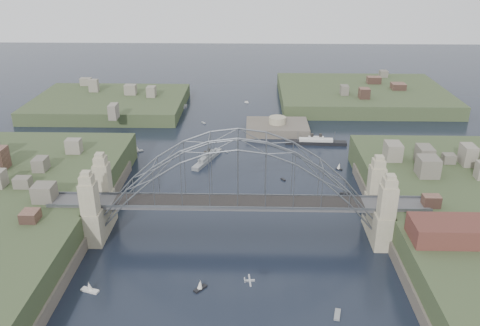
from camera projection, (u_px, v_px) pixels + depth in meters
name	position (u px, v px, depth m)	size (l,w,h in m)	color
ground	(238.00, 234.00, 113.12)	(500.00, 500.00, 0.00)	black
bridge	(238.00, 186.00, 108.22)	(84.00, 13.80, 24.60)	#4D4D4F
headland_nw	(110.00, 108.00, 201.33)	(60.00, 45.00, 9.00)	#354425
headland_ne	(361.00, 99.00, 212.55)	(70.00, 55.00, 9.50)	#354425
fort_island	(277.00, 132.00, 177.18)	(22.00, 16.00, 9.40)	#534B41
wharf_shed	(463.00, 231.00, 95.28)	(20.00, 8.00, 4.00)	#592D26
finger_pier	(456.00, 318.00, 86.26)	(4.00, 22.00, 1.40)	#4D4D4F
naval_cruiser_near	(207.00, 159.00, 152.00)	(8.06, 16.41, 5.02)	gray
naval_cruiser_far	(178.00, 110.00, 198.50)	(5.78, 13.95, 4.72)	gray
ocean_liner	(316.00, 142.00, 165.05)	(20.41, 3.74, 4.98)	black
aeroplane	(249.00, 280.00, 87.62)	(1.94, 3.61, 0.52)	#B3B6BA
small_boat_a	(175.00, 198.00, 129.02)	(2.54, 1.15, 0.45)	silver
small_boat_b	(283.00, 180.00, 139.60)	(1.45, 1.79, 0.45)	silver
small_boat_c	(200.00, 286.00, 94.46)	(2.58, 2.81, 2.38)	silver
small_boat_d	(339.00, 167.00, 145.90)	(1.93, 1.59, 2.38)	silver
small_boat_e	(137.00, 150.00, 158.81)	(3.60, 2.78, 2.38)	silver
small_boat_f	(226.00, 152.00, 158.76)	(1.42, 1.67, 0.45)	silver
small_boat_g	(337.00, 315.00, 87.94)	(1.67, 3.14, 0.45)	silver
small_boat_h	(204.00, 123.00, 185.07)	(1.89, 2.25, 0.45)	silver
small_boat_i	(345.00, 194.00, 131.57)	(2.56, 1.00, 0.45)	silver
small_boat_j	(90.00, 288.00, 93.96)	(3.74, 2.24, 2.38)	silver
small_boat_k	(247.00, 102.00, 209.79)	(1.79, 1.37, 1.43)	silver
small_boat_l	(82.00, 180.00, 138.97)	(2.06, 2.90, 1.43)	silver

